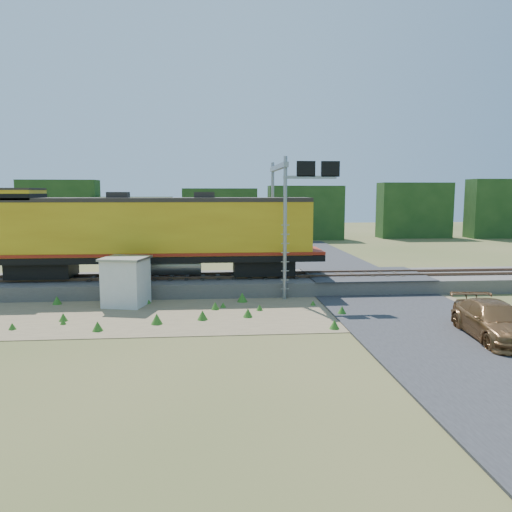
{
  "coord_description": "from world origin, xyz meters",
  "views": [
    {
      "loc": [
        -2.04,
        -23.0,
        5.75
      ],
      "look_at": [
        0.18,
        3.0,
        2.4
      ],
      "focal_mm": 35.0,
      "sensor_mm": 36.0,
      "label": 1
    }
  ],
  "objects": [
    {
      "name": "shed",
      "position": [
        -6.49,
        2.35,
        1.27
      ],
      "size": [
        2.55,
        2.55,
        2.5
      ],
      "rotation": [
        0.0,
        0.0,
        -0.24
      ],
      "color": "silver",
      "rests_on": "ground"
    },
    {
      "name": "road",
      "position": [
        7.0,
        0.74,
        0.09
      ],
      "size": [
        7.0,
        66.0,
        0.86
      ],
      "color": "#38383A",
      "rests_on": "ground"
    },
    {
      "name": "rails",
      "position": [
        0.0,
        6.0,
        0.88
      ],
      "size": [
        70.0,
        1.54,
        0.16
      ],
      "color": "brown",
      "rests_on": "ballast"
    },
    {
      "name": "ballast",
      "position": [
        0.0,
        6.0,
        0.4
      ],
      "size": [
        70.0,
        5.0,
        0.8
      ],
      "primitive_type": "cube",
      "color": "slate",
      "rests_on": "ground"
    },
    {
      "name": "signal_gantry",
      "position": [
        2.15,
        5.32,
        5.67
      ],
      "size": [
        3.02,
        6.2,
        7.61
      ],
      "color": "gray",
      "rests_on": "ground"
    },
    {
      "name": "weed_clumps",
      "position": [
        -3.5,
        0.1,
        0.0
      ],
      "size": [
        15.0,
        6.2,
        0.56
      ],
      "primitive_type": null,
      "color": "#326D1F",
      "rests_on": "ground"
    },
    {
      "name": "locomotive",
      "position": [
        -5.74,
        6.0,
        3.44
      ],
      "size": [
        19.45,
        2.97,
        5.02
      ],
      "color": "black",
      "rests_on": "rails"
    },
    {
      "name": "tree_line_north",
      "position": [
        0.0,
        38.0,
        3.07
      ],
      "size": [
        130.0,
        3.0,
        6.5
      ],
      "color": "#193914",
      "rests_on": "ground"
    },
    {
      "name": "ground",
      "position": [
        0.0,
        0.0,
        0.0
      ],
      "size": [
        140.0,
        140.0,
        0.0
      ],
      "primitive_type": "plane",
      "color": "#475123",
      "rests_on": "ground"
    },
    {
      "name": "dirt_shoulder",
      "position": [
        -2.0,
        0.5,
        0.01
      ],
      "size": [
        26.0,
        8.0,
        0.03
      ],
      "primitive_type": "cube",
      "color": "#8C7754",
      "rests_on": "ground"
    },
    {
      "name": "car",
      "position": [
        8.91,
        -4.8,
        0.72
      ],
      "size": [
        2.52,
        5.17,
        1.45
      ],
      "primitive_type": "imported",
      "rotation": [
        0.0,
        0.0,
        -0.1
      ],
      "color": "brown",
      "rests_on": "ground"
    }
  ]
}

